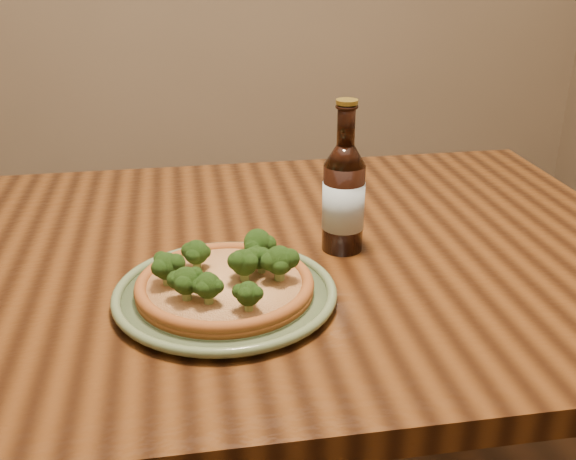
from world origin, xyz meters
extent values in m
cube|color=#4A280F|center=(0.00, 0.10, 0.73)|extent=(1.60, 0.90, 0.04)
cylinder|color=#4A280F|center=(0.73, 0.48, 0.35)|extent=(0.07, 0.07, 0.71)
cylinder|color=#5C714D|center=(0.08, -0.05, 0.76)|extent=(0.29, 0.29, 0.01)
torus|color=#5C714D|center=(0.08, -0.05, 0.76)|extent=(0.31, 0.31, 0.01)
torus|color=#5C714D|center=(0.08, -0.05, 0.76)|extent=(0.25, 0.25, 0.01)
cylinder|color=brown|center=(0.08, -0.05, 0.77)|extent=(0.25, 0.25, 0.01)
torus|color=brown|center=(0.08, -0.05, 0.78)|extent=(0.25, 0.25, 0.02)
cylinder|color=#D3C081|center=(0.08, -0.05, 0.78)|extent=(0.21, 0.21, 0.01)
sphere|color=#2D531A|center=(0.11, -0.05, 0.81)|extent=(0.05, 0.05, 0.04)
sphere|color=#2D531A|center=(0.13, 0.00, 0.81)|extent=(0.05, 0.05, 0.04)
sphere|color=#2D531A|center=(0.04, -0.01, 0.81)|extent=(0.05, 0.05, 0.04)
sphere|color=#2D531A|center=(0.00, -0.05, 0.81)|extent=(0.05, 0.05, 0.04)
sphere|color=#2D531A|center=(0.15, -0.06, 0.81)|extent=(0.04, 0.04, 0.04)
sphere|color=#2D531A|center=(0.13, -0.03, 0.80)|extent=(0.04, 0.04, 0.03)
sphere|color=#2D531A|center=(0.03, -0.09, 0.81)|extent=(0.05, 0.05, 0.04)
sphere|color=#2D531A|center=(0.10, -0.13, 0.80)|extent=(0.04, 0.04, 0.03)
sphere|color=#2D531A|center=(0.05, -0.11, 0.80)|extent=(0.04, 0.04, 0.03)
cylinder|color=black|center=(0.28, 0.08, 0.82)|extent=(0.07, 0.07, 0.14)
cone|color=black|center=(0.28, 0.08, 0.91)|extent=(0.07, 0.07, 0.03)
cylinder|color=black|center=(0.28, 0.08, 0.96)|extent=(0.03, 0.03, 0.06)
torus|color=black|center=(0.28, 0.08, 0.98)|extent=(0.03, 0.03, 0.01)
cylinder|color=#A58C33|center=(0.28, 0.08, 0.99)|extent=(0.03, 0.03, 0.01)
cylinder|color=silver|center=(0.28, 0.08, 0.83)|extent=(0.07, 0.07, 0.08)
camera|label=1|loc=(0.03, -0.88, 1.22)|focal=42.00mm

